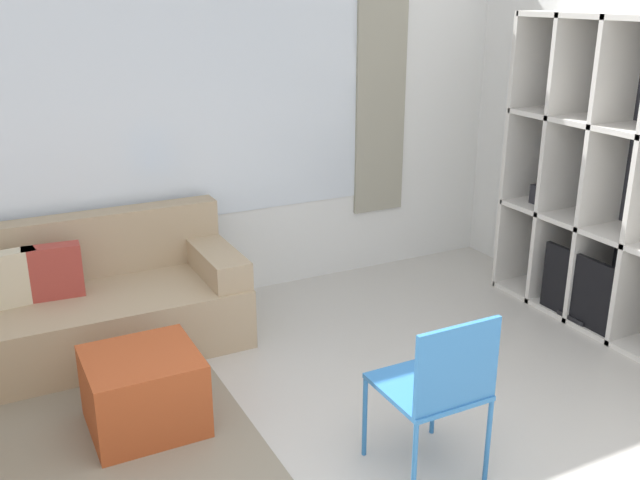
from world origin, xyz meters
name	(u,v)px	position (x,y,z in m)	size (l,w,h in m)	color
wall_back	(179,121)	(0.00, 3.06, 1.36)	(6.46, 0.11, 2.70)	white
wall_right	(629,127)	(2.67, 1.51, 1.35)	(0.07, 4.23, 2.70)	white
area_rug	(28,460)	(-1.32, 1.51, 0.01)	(2.23, 2.06, 0.01)	gray
shelving_unit	(629,186)	(2.46, 1.27, 1.02)	(0.41, 1.94, 2.09)	#232328
couch_main	(72,309)	(-0.91, 2.59, 0.30)	(2.12, 0.86, 0.83)	tan
ottoman	(144,392)	(-0.71, 1.54, 0.22)	(0.58, 0.55, 0.43)	#B74C23
folding_chair	(439,383)	(0.41, 0.49, 0.52)	(0.44, 0.46, 0.86)	#3375B7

